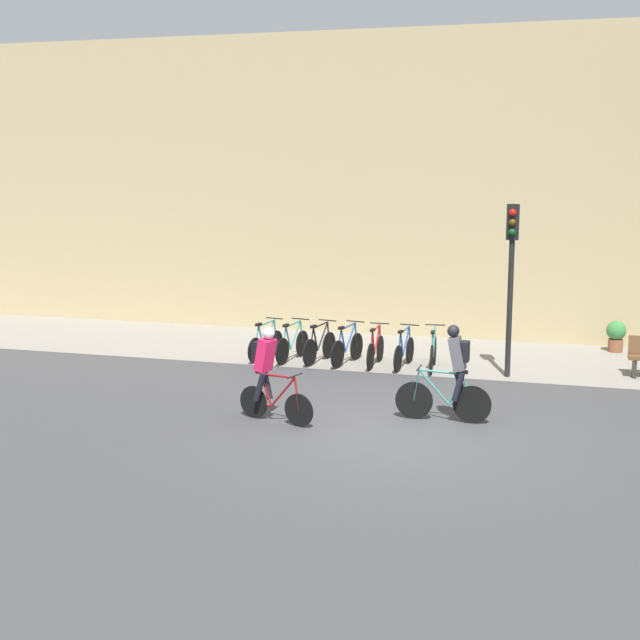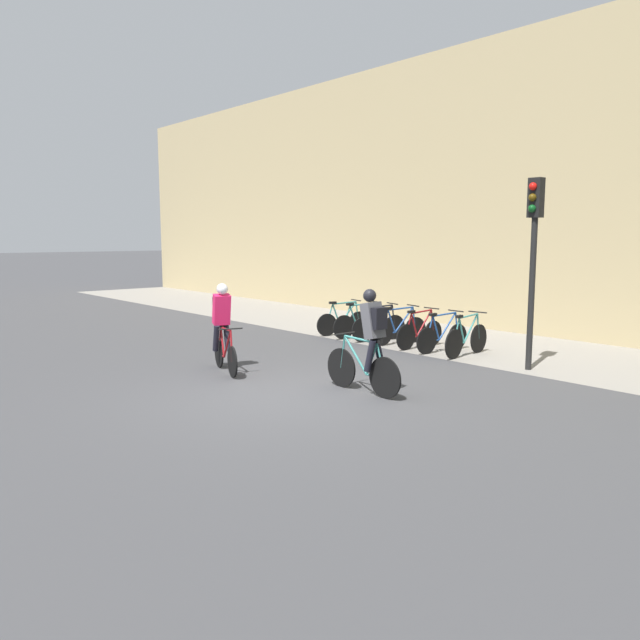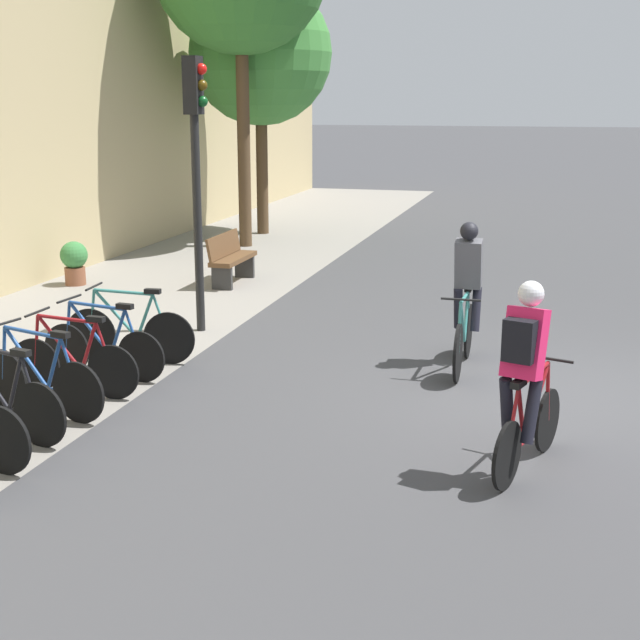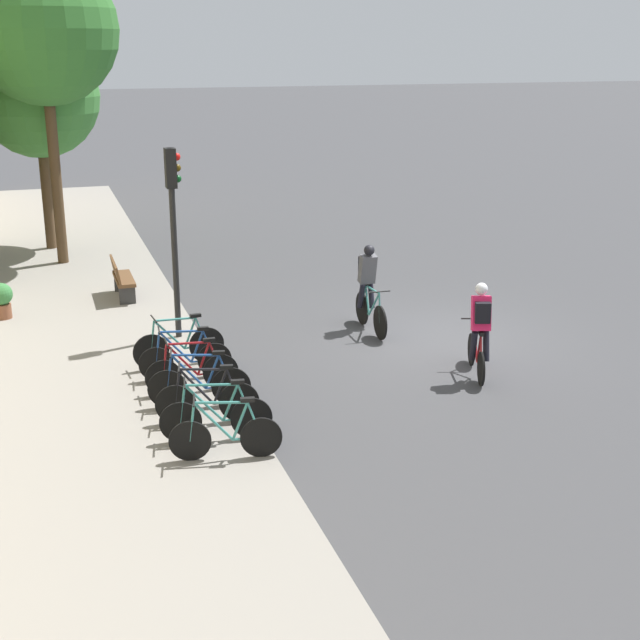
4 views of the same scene
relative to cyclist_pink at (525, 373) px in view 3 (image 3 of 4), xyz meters
The scene contains 13 objects.
ground 2.54m from the cyclist_pink, ahead, with size 200.00×200.00×0.00m, color #3D3D3F.
kerb_strip 6.94m from the cyclist_pink, 70.09° to the left, with size 44.00×4.50×0.01m, color gray.
cyclist_pink is the anchor object (origin of this frame).
cyclist_grey 3.34m from the cyclist_pink, 14.56° to the left, with size 1.75×0.46×1.79m.
parked_bike_2 4.95m from the cyclist_pink, 94.83° to the left, with size 0.49×1.59×0.95m.
parked_bike_3 4.94m from the cyclist_pink, 87.00° to the left, with size 0.50×1.65×0.96m.
parked_bike_4 5.02m from the cyclist_pink, 79.27° to the left, with size 0.46×1.59×0.94m.
parked_bike_5 5.19m from the cyclist_pink, 71.92° to the left, with size 0.46×1.63×0.94m.
parked_bike_6 5.43m from the cyclist_pink, 65.14° to the left, with size 0.46×1.70×0.97m.
traffic_light_pole 6.31m from the cyclist_pink, 49.58° to the left, with size 0.26×0.30×3.77m.
bench 9.03m from the cyclist_pink, 36.97° to the left, with size 1.43×0.44×0.89m.
street_tree_1 15.15m from the cyclist_pink, 27.48° to the left, with size 3.36×3.36×5.94m.
potted_plant 10.26m from the cyclist_pink, 51.71° to the left, with size 0.48×0.48×0.78m.
Camera 3 is at (-9.82, 0.08, 3.22)m, focal length 50.00 mm.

